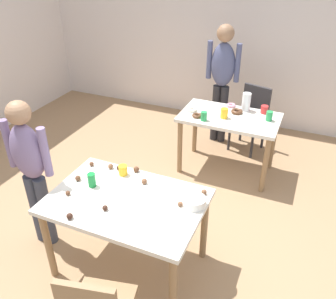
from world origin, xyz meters
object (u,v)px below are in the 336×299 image
(person_girl_near, at_px, (31,165))
(person_adult_far, at_px, (222,74))
(pitcher_far, at_px, (246,102))
(soda_can, at_px, (92,180))
(chair_far_table, at_px, (251,115))
(dining_table_near, at_px, (127,209))
(dining_table_far, at_px, (229,125))
(mixing_bowl, at_px, (195,202))

(person_girl_near, distance_m, person_adult_far, 2.76)
(person_girl_near, distance_m, pitcher_far, 2.53)
(person_adult_far, xyz_separation_m, pitcher_far, (0.44, -0.48, -0.13))
(person_adult_far, xyz_separation_m, soda_can, (-0.40, -2.50, -0.18))
(person_girl_near, relative_size, pitcher_far, 6.72)
(chair_far_table, relative_size, soda_can, 7.13)
(dining_table_near, height_order, pitcher_far, pitcher_far)
(dining_table_far, distance_m, soda_can, 1.93)
(dining_table_near, xyz_separation_m, chair_far_table, (0.50, 2.53, -0.16))
(soda_can, distance_m, pitcher_far, 2.19)
(chair_far_table, bearing_deg, person_adult_far, 177.04)
(mixing_bowl, bearing_deg, dining_table_near, -164.30)
(person_adult_far, relative_size, soda_can, 13.39)
(pitcher_far, bearing_deg, dining_table_far, -119.18)
(dining_table_near, distance_m, soda_can, 0.38)
(dining_table_far, xyz_separation_m, person_adult_far, (-0.31, 0.71, 0.35))
(person_girl_near, relative_size, person_adult_far, 0.90)
(dining_table_far, relative_size, mixing_bowl, 6.68)
(dining_table_near, height_order, soda_can, soda_can)
(pitcher_far, bearing_deg, mixing_bowl, -88.84)
(dining_table_near, distance_m, person_girl_near, 0.93)
(dining_table_far, distance_m, chair_far_table, 0.72)
(dining_table_near, height_order, person_girl_near, person_girl_near)
(dining_table_far, bearing_deg, dining_table_near, -101.16)
(dining_table_near, bearing_deg, person_adult_far, 88.86)
(dining_table_far, distance_m, pitcher_far, 0.35)
(person_girl_near, xyz_separation_m, mixing_bowl, (1.43, 0.19, -0.09))
(person_girl_near, xyz_separation_m, person_adult_far, (0.95, 2.59, 0.12))
(dining_table_near, xyz_separation_m, mixing_bowl, (0.53, 0.15, 0.13))
(dining_table_near, bearing_deg, soda_can, 172.24)
(dining_table_near, bearing_deg, dining_table_far, 78.84)
(dining_table_far, bearing_deg, pitcher_far, 60.82)
(dining_table_near, bearing_deg, mixing_bowl, 15.70)
(person_adult_far, distance_m, pitcher_far, 0.67)
(dining_table_far, relative_size, person_girl_near, 0.78)
(soda_can, bearing_deg, dining_table_far, 68.40)
(dining_table_near, relative_size, mixing_bowl, 7.24)
(person_adult_far, height_order, soda_can, person_adult_far)
(dining_table_far, xyz_separation_m, pitcher_far, (0.13, 0.23, 0.22))
(mixing_bowl, bearing_deg, dining_table_far, 95.71)
(chair_far_table, relative_size, pitcher_far, 3.99)
(dining_table_near, relative_size, soda_can, 10.20)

